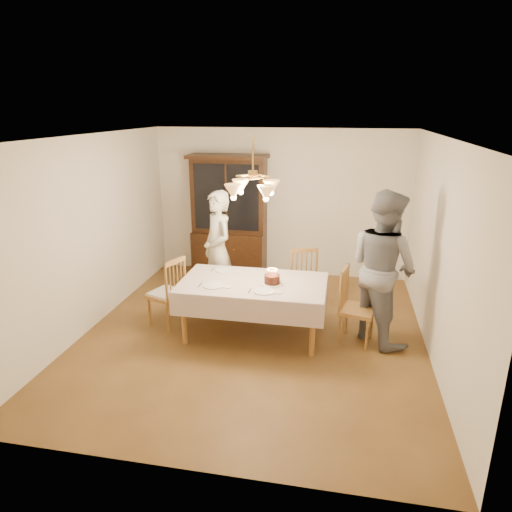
% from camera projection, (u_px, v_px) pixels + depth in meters
% --- Properties ---
extents(ground, '(5.00, 5.00, 0.00)m').
position_uv_depth(ground, '(253.00, 334.00, 6.19)').
color(ground, brown).
rests_on(ground, ground).
extents(room_shell, '(5.00, 5.00, 5.00)m').
position_uv_depth(room_shell, '(253.00, 221.00, 5.70)').
color(room_shell, white).
rests_on(room_shell, ground).
extents(dining_table, '(1.90, 1.10, 0.76)m').
position_uv_depth(dining_table, '(253.00, 287.00, 5.98)').
color(dining_table, '#905E2A').
rests_on(dining_table, ground).
extents(china_hutch, '(1.38, 0.54, 2.16)m').
position_uv_depth(china_hutch, '(229.00, 218.00, 8.13)').
color(china_hutch, black).
rests_on(china_hutch, ground).
extents(chair_far_side, '(0.57, 0.56, 1.00)m').
position_uv_depth(chair_far_side, '(300.00, 280.00, 6.88)').
color(chair_far_side, '#905E2A').
rests_on(chair_far_side, ground).
extents(chair_left_end, '(0.55, 0.56, 1.00)m').
position_uv_depth(chair_left_end, '(167.00, 295.00, 6.33)').
color(chair_left_end, '#905E2A').
rests_on(chair_left_end, ground).
extents(chair_right_end, '(0.51, 0.52, 1.00)m').
position_uv_depth(chair_right_end, '(356.00, 310.00, 5.86)').
color(chair_right_end, '#905E2A').
rests_on(chair_right_end, ground).
extents(elderly_woman, '(0.74, 0.78, 1.79)m').
position_uv_depth(elderly_woman, '(218.00, 250.00, 6.82)').
color(elderly_woman, beige).
rests_on(elderly_woman, ground).
extents(adult_in_grey, '(1.19, 1.23, 1.99)m').
position_uv_depth(adult_in_grey, '(383.00, 267.00, 5.79)').
color(adult_in_grey, slate).
rests_on(adult_in_grey, ground).
extents(birthday_cake, '(0.30, 0.30, 0.21)m').
position_uv_depth(birthday_cake, '(272.00, 280.00, 5.87)').
color(birthday_cake, white).
rests_on(birthday_cake, dining_table).
extents(place_setting_near_left, '(0.41, 0.27, 0.02)m').
position_uv_depth(place_setting_near_left, '(214.00, 286.00, 5.81)').
color(place_setting_near_left, white).
rests_on(place_setting_near_left, dining_table).
extents(place_setting_near_right, '(0.41, 0.26, 0.02)m').
position_uv_depth(place_setting_near_right, '(265.00, 291.00, 5.63)').
color(place_setting_near_right, white).
rests_on(place_setting_near_right, dining_table).
extents(place_setting_far_left, '(0.42, 0.27, 0.02)m').
position_uv_depth(place_setting_far_left, '(226.00, 270.00, 6.36)').
color(place_setting_far_left, white).
rests_on(place_setting_far_left, dining_table).
extents(chandelier, '(0.62, 0.62, 0.73)m').
position_uv_depth(chandelier, '(253.00, 189.00, 5.58)').
color(chandelier, '#BF8C3F').
rests_on(chandelier, ground).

